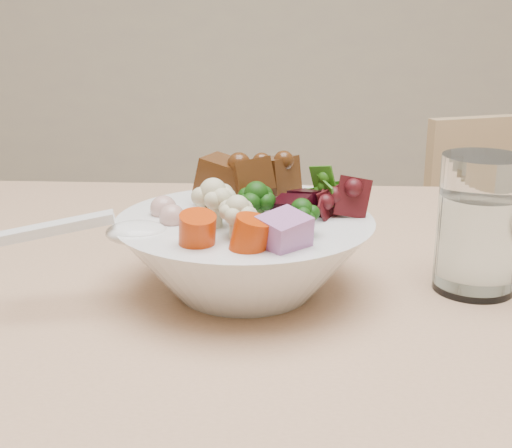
{
  "coord_description": "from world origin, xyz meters",
  "views": [
    {
      "loc": [
        -0.16,
        -0.64,
        1.0
      ],
      "look_at": [
        -0.15,
        0.01,
        0.8
      ],
      "focal_mm": 50.0,
      "sensor_mm": 36.0,
      "label": 1
    }
  ],
  "objects": [
    {
      "name": "soup_spoon",
      "position": [
        -0.28,
        -0.04,
        0.8
      ],
      "size": [
        0.16,
        0.06,
        0.03
      ],
      "rotation": [
        0.0,
        0.0,
        0.16
      ],
      "color": "white",
      "rests_on": "food_bowl"
    },
    {
      "name": "side_bowl",
      "position": [
        -0.12,
        0.17,
        0.75
      ],
      "size": [
        0.14,
        0.14,
        0.05
      ],
      "primitive_type": null,
      "color": "white",
      "rests_on": "dining_table"
    },
    {
      "name": "water_glass",
      "position": [
        0.06,
        0.0,
        0.79
      ],
      "size": [
        0.08,
        0.08,
        0.13
      ],
      "color": "white",
      "rests_on": "dining_table"
    },
    {
      "name": "food_bowl",
      "position": [
        -0.16,
        0.0,
        0.77
      ],
      "size": [
        0.24,
        0.24,
        0.13
      ],
      "color": "white",
      "rests_on": "dining_table"
    }
  ]
}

